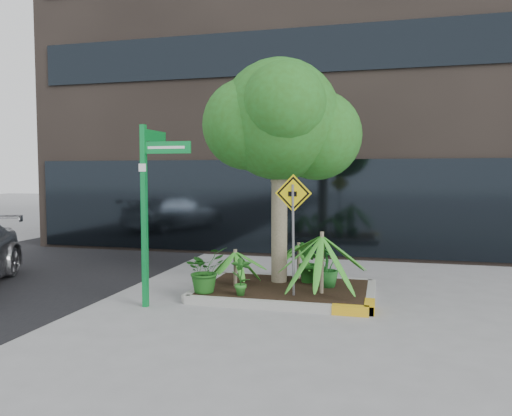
# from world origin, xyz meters

# --- Properties ---
(ground) EXTENTS (80.00, 80.00, 0.00)m
(ground) POSITION_xyz_m (0.00, 0.00, 0.00)
(ground) COLOR gray
(ground) RESTS_ON ground
(building) EXTENTS (18.00, 8.00, 15.00)m
(building) POSITION_xyz_m (0.50, 8.50, 7.50)
(building) COLOR #2D2621
(building) RESTS_ON ground
(planter) EXTENTS (3.35, 2.36, 0.15)m
(planter) POSITION_xyz_m (0.23, 0.27, 0.10)
(planter) COLOR #9E9E99
(planter) RESTS_ON ground
(tree) EXTENTS (3.08, 2.73, 4.62)m
(tree) POSITION_xyz_m (-0.02, 0.77, 3.38)
(tree) COLOR gray
(tree) RESTS_ON ground
(palm_front) EXTENTS (1.26, 1.26, 1.40)m
(palm_front) POSITION_xyz_m (0.93, -0.02, 1.20)
(palm_front) COLOR gray
(palm_front) RESTS_ON ground
(palm_left) EXTENTS (0.80, 0.80, 0.89)m
(palm_left) POSITION_xyz_m (-0.76, 0.16, 0.81)
(palm_left) COLOR gray
(palm_left) RESTS_ON ground
(palm_back) EXTENTS (0.83, 0.83, 0.93)m
(palm_back) POSITION_xyz_m (0.31, 1.16, 0.84)
(palm_back) COLOR gray
(palm_back) RESTS_ON ground
(shrub_a) EXTENTS (1.01, 1.01, 0.83)m
(shrub_a) POSITION_xyz_m (-1.15, -0.47, 0.56)
(shrub_a) COLOR #1B5217
(shrub_a) RESTS_ON planter
(shrub_b) EXTENTS (0.57, 0.57, 0.78)m
(shrub_b) POSITION_xyz_m (0.97, 0.53, 0.54)
(shrub_b) COLOR #1E6422
(shrub_b) RESTS_ON planter
(shrub_c) EXTENTS (0.41, 0.41, 0.70)m
(shrub_c) POSITION_xyz_m (-0.43, -0.55, 0.50)
(shrub_c) COLOR #297424
(shrub_c) RESTS_ON planter
(shrub_d) EXTENTS (0.62, 0.62, 0.83)m
(shrub_d) POSITION_xyz_m (0.58, 0.76, 0.57)
(shrub_d) COLOR #1E611C
(shrub_d) RESTS_ON planter
(street_sign_post) EXTENTS (0.94, 0.92, 3.15)m
(street_sign_post) POSITION_xyz_m (-1.94, -1.09, 1.95)
(street_sign_post) COLOR #0C8536
(street_sign_post) RESTS_ON ground
(cattle_sign) EXTENTS (0.66, 0.14, 2.16)m
(cattle_sign) POSITION_xyz_m (0.46, -0.36, 1.61)
(cattle_sign) COLOR slate
(cattle_sign) RESTS_ON ground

